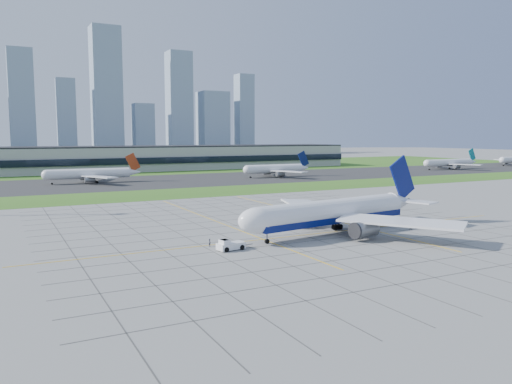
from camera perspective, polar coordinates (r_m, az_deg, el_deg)
ground at (r=114.06m, az=4.79°, el=-4.76°), size 1400.00×1400.00×0.00m
grass_median at (r=195.25m, az=-9.46°, el=-0.17°), size 700.00×35.00×0.04m
asphalt_taxiway at (r=247.87m, az=-13.41°, el=1.12°), size 700.00×75.00×0.04m
grass_far at (r=355.30m, az=-17.76°, el=2.53°), size 700.00×145.00×0.04m
apron_markings at (r=123.61m, az=2.21°, el=-3.87°), size 120.00×130.00×0.03m
terminal at (r=339.72m, az=-10.40°, el=3.89°), size 260.00×43.00×15.80m
city_skyline at (r=617.76m, az=-23.03°, el=9.32°), size 523.00×32.40×160.00m
airliner at (r=114.77m, az=8.86°, el=-2.35°), size 54.73×55.07×17.30m
pushback_tug at (r=97.49m, az=-3.03°, el=-6.08°), size 8.00×3.43×2.20m
crew_near at (r=100.72m, az=-5.30°, el=-5.80°), size 0.53×0.67×1.60m
crew_far at (r=123.21m, az=17.34°, el=-3.74°), size 1.18×1.18×1.93m
distant_jet_1 at (r=248.43m, az=-18.39°, el=2.01°), size 43.07×42.66×14.08m
distant_jet_2 at (r=270.99m, az=2.25°, el=2.67°), size 38.66×42.66×14.08m
distant_jet_3 at (r=359.32m, az=21.24°, el=3.15°), size 46.04×42.66×14.08m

